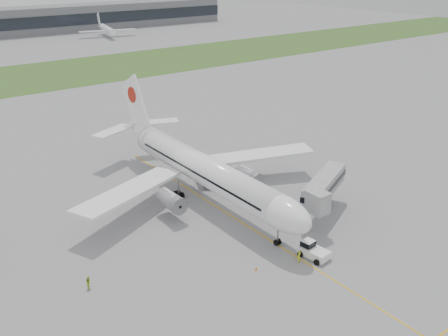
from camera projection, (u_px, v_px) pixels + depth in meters
ground at (217, 207)px, 84.09m from camera, size 600.00×600.00×0.00m
apron_markings at (235, 218)px, 80.40m from camera, size 70.00×70.00×0.04m
grass_strip at (13, 79)px, 172.59m from camera, size 600.00×50.00×0.02m
airliner at (200, 167)px, 85.48m from camera, size 48.13×53.95×17.88m
pushback_tug at (313, 250)px, 69.81m from camera, size 3.30×4.50×2.17m
jet_bridge at (323, 188)px, 79.37m from camera, size 13.99×9.56×6.80m
safety_cone_left at (256, 268)px, 67.02m from camera, size 0.37×0.37×0.51m
safety_cone_right at (326, 255)px, 69.94m from camera, size 0.38×0.38×0.52m
ground_crew_near at (299, 257)px, 68.33m from camera, size 0.75×0.59×1.82m
ground_crew_far at (89, 282)px, 63.13m from camera, size 0.75×0.90×1.70m
distant_aircraft_right at (108, 37)px, 265.27m from camera, size 34.61×31.95×11.35m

